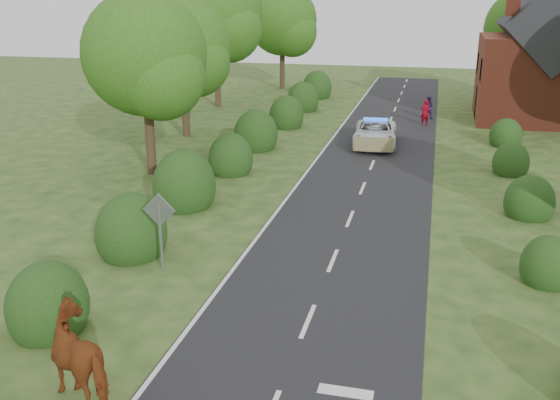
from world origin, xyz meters
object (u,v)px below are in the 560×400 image
(road_sign, at_px, (160,221))
(cow, at_px, (87,361))
(police_van, at_px, (375,133))
(pedestrian_red, at_px, (425,113))
(pedestrian_purple, at_px, (428,108))

(road_sign, relative_size, cow, 1.08)
(cow, xyz_separation_m, police_van, (3.59, 24.54, -0.14))
(pedestrian_red, bearing_deg, police_van, 43.84)
(road_sign, relative_size, pedestrian_purple, 1.66)
(cow, relative_size, pedestrian_purple, 1.53)
(police_van, height_order, pedestrian_red, pedestrian_red)
(police_van, bearing_deg, pedestrian_purple, 68.79)
(cow, bearing_deg, pedestrian_purple, -167.21)
(cow, height_order, pedestrian_red, pedestrian_red)
(police_van, relative_size, pedestrian_purple, 3.39)
(cow, distance_m, pedestrian_red, 31.45)
(pedestrian_red, bearing_deg, cow, 54.69)
(pedestrian_red, relative_size, pedestrian_purple, 1.10)
(pedestrian_purple, bearing_deg, cow, 77.20)
(police_van, bearing_deg, road_sign, -108.12)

